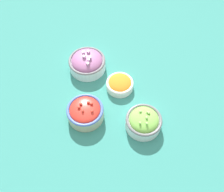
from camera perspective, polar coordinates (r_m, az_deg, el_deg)
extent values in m
plane|color=#337F75|center=(1.07, 0.00, -0.86)|extent=(3.00, 3.00, 0.00)
cylinder|color=silver|center=(1.10, 2.00, 2.52)|extent=(0.12, 0.12, 0.03)
torus|color=silver|center=(1.09, 2.02, 2.99)|extent=(0.12, 0.12, 0.01)
ellipsoid|color=orange|center=(1.09, 2.02, 2.99)|extent=(0.10, 0.10, 0.03)
cylinder|color=white|center=(1.00, 7.39, -6.04)|extent=(0.14, 0.14, 0.05)
torus|color=slate|center=(0.98, 7.55, -5.39)|extent=(0.14, 0.14, 0.01)
ellipsoid|color=#7ABC4C|center=(0.98, 7.55, -5.39)|extent=(0.12, 0.12, 0.05)
ellipsoid|color=#99D166|center=(0.94, 8.22, -6.22)|extent=(0.01, 0.01, 0.01)
ellipsoid|color=#99D166|center=(0.94, 6.69, -6.11)|extent=(0.01, 0.01, 0.01)
ellipsoid|color=#99D166|center=(0.95, 8.15, -4.89)|extent=(0.01, 0.01, 0.01)
ellipsoid|color=#99D166|center=(0.97, 8.68, -3.80)|extent=(0.01, 0.01, 0.01)
ellipsoid|color=#99D166|center=(0.96, 6.74, -3.50)|extent=(0.01, 0.01, 0.01)
ellipsoid|color=#99D166|center=(0.97, 8.42, -3.68)|extent=(0.01, 0.01, 0.01)
cylinder|color=beige|center=(1.02, -5.85, -3.87)|extent=(0.15, 0.15, 0.05)
torus|color=#4766B7|center=(0.99, -5.98, -3.14)|extent=(0.15, 0.15, 0.01)
ellipsoid|color=red|center=(0.99, -5.98, -3.14)|extent=(0.12, 0.12, 0.03)
ellipsoid|color=red|center=(0.97, -6.50, -3.37)|extent=(0.01, 0.01, 0.01)
ellipsoid|color=red|center=(0.98, -5.18, -1.47)|extent=(0.01, 0.01, 0.01)
ellipsoid|color=red|center=(0.97, -4.32, -3.43)|extent=(0.02, 0.01, 0.01)
ellipsoid|color=red|center=(0.98, -6.94, -1.81)|extent=(0.01, 0.02, 0.01)
ellipsoid|color=red|center=(0.98, -7.34, -2.59)|extent=(0.01, 0.01, 0.01)
ellipsoid|color=red|center=(0.98, -4.47, -1.75)|extent=(0.01, 0.02, 0.01)
cylinder|color=silver|center=(1.16, -5.44, 7.24)|extent=(0.17, 0.17, 0.05)
torus|color=slate|center=(1.14, -5.55, 8.04)|extent=(0.17, 0.17, 0.01)
ellipsoid|color=#9E5B8E|center=(1.14, -5.55, 8.04)|extent=(0.14, 0.14, 0.05)
cube|color=#C699C1|center=(1.14, -6.37, 9.89)|extent=(0.01, 0.01, 0.01)
cube|color=#C699C1|center=(1.14, -5.22, 10.02)|extent=(0.02, 0.02, 0.01)
cube|color=#C699C1|center=(1.12, -6.21, 8.93)|extent=(0.02, 0.02, 0.01)
cube|color=#C699C1|center=(1.11, -5.17, 8.23)|extent=(0.01, 0.01, 0.01)
cube|color=#C699C1|center=(1.10, -5.33, 7.37)|extent=(0.02, 0.02, 0.01)
cube|color=#C699C1|center=(1.11, -4.90, 8.72)|extent=(0.02, 0.02, 0.01)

